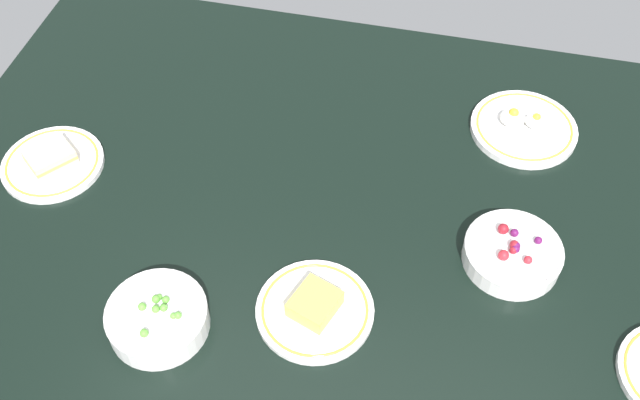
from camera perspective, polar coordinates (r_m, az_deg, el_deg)
name	(u,v)px	position (r cm, az deg, el deg)	size (l,w,h in cm)	color
dining_table	(320,213)	(142.03, 0.00, -1.02)	(155.43, 114.46, 4.00)	black
plate_cheese	(315,309)	(126.22, -0.40, -8.40)	(20.20, 20.20, 4.40)	white
bowl_berries	(512,253)	(135.58, 14.65, -3.98)	(17.53, 17.53, 5.70)	white
bowl_peas	(158,318)	(126.46, -12.44, -8.86)	(16.97, 16.97, 6.05)	white
plate_eggs	(523,127)	(158.93, 15.44, 5.48)	(21.89, 21.89, 5.19)	white
plate_sandwich	(52,162)	(155.76, -20.01, 2.79)	(20.11, 20.11, 4.36)	white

